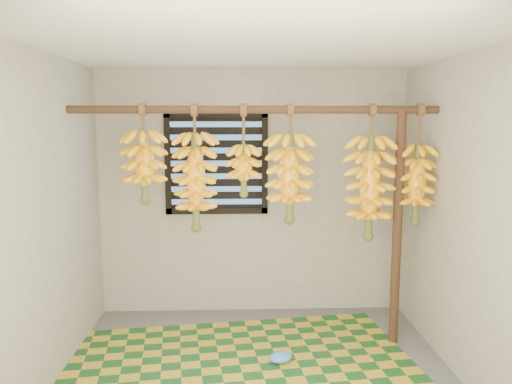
{
  "coord_description": "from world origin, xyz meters",
  "views": [
    {
      "loc": [
        -0.15,
        -3.37,
        1.92
      ],
      "look_at": [
        0.0,
        0.55,
        1.35
      ],
      "focal_mm": 35.0,
      "sensor_mm": 36.0,
      "label": 1
    }
  ],
  "objects_px": {
    "plastic_bag": "(281,357)",
    "banana_bunch_b": "(196,182)",
    "banana_bunch_d": "(290,178)",
    "support_post": "(397,230)",
    "banana_bunch_c": "(244,170)",
    "banana_bunch_f": "(417,184)",
    "banana_bunch_a": "(144,166)",
    "woven_mat": "(244,381)",
    "banana_bunch_e": "(370,188)"
  },
  "relations": [
    {
      "from": "plastic_bag",
      "to": "banana_bunch_b",
      "type": "height_order",
      "value": "banana_bunch_b"
    },
    {
      "from": "plastic_bag",
      "to": "banana_bunch_d",
      "type": "distance_m",
      "value": 1.44
    },
    {
      "from": "support_post",
      "to": "banana_bunch_c",
      "type": "xyz_separation_m",
      "value": [
        -1.3,
        0.0,
        0.51
      ]
    },
    {
      "from": "banana_bunch_c",
      "to": "banana_bunch_f",
      "type": "distance_m",
      "value": 1.45
    },
    {
      "from": "banana_bunch_c",
      "to": "banana_bunch_d",
      "type": "xyz_separation_m",
      "value": [
        0.38,
        0.0,
        -0.07
      ]
    },
    {
      "from": "plastic_bag",
      "to": "banana_bunch_c",
      "type": "distance_m",
      "value": 1.53
    },
    {
      "from": "banana_bunch_a",
      "to": "banana_bunch_f",
      "type": "bearing_deg",
      "value": 0.0
    },
    {
      "from": "plastic_bag",
      "to": "banana_bunch_a",
      "type": "distance_m",
      "value": 1.88
    },
    {
      "from": "woven_mat",
      "to": "banana_bunch_f",
      "type": "height_order",
      "value": "banana_bunch_f"
    },
    {
      "from": "banana_bunch_b",
      "to": "banana_bunch_f",
      "type": "height_order",
      "value": "same"
    },
    {
      "from": "plastic_bag",
      "to": "banana_bunch_f",
      "type": "relative_size",
      "value": 0.19
    },
    {
      "from": "banana_bunch_a",
      "to": "banana_bunch_b",
      "type": "xyz_separation_m",
      "value": [
        0.41,
        0.0,
        -0.13
      ]
    },
    {
      "from": "banana_bunch_e",
      "to": "banana_bunch_f",
      "type": "bearing_deg",
      "value": -0.0
    },
    {
      "from": "banana_bunch_d",
      "to": "banana_bunch_e",
      "type": "xyz_separation_m",
      "value": [
        0.67,
        0.0,
        -0.09
      ]
    },
    {
      "from": "banana_bunch_f",
      "to": "support_post",
      "type": "bearing_deg",
      "value": 180.0
    },
    {
      "from": "banana_bunch_e",
      "to": "banana_bunch_f",
      "type": "xyz_separation_m",
      "value": [
        0.4,
        -0.0,
        0.03
      ]
    },
    {
      "from": "support_post",
      "to": "banana_bunch_c",
      "type": "distance_m",
      "value": 1.39
    },
    {
      "from": "woven_mat",
      "to": "banana_bunch_c",
      "type": "bearing_deg",
      "value": 89.07
    },
    {
      "from": "plastic_bag",
      "to": "banana_bunch_c",
      "type": "relative_size",
      "value": 0.26
    },
    {
      "from": "support_post",
      "to": "banana_bunch_f",
      "type": "distance_m",
      "value": 0.41
    },
    {
      "from": "banana_bunch_d",
      "to": "banana_bunch_e",
      "type": "relative_size",
      "value": 0.87
    },
    {
      "from": "support_post",
      "to": "banana_bunch_c",
      "type": "bearing_deg",
      "value": 180.0
    },
    {
      "from": "banana_bunch_d",
      "to": "banana_bunch_f",
      "type": "xyz_separation_m",
      "value": [
        1.07,
        0.0,
        -0.06
      ]
    },
    {
      "from": "banana_bunch_a",
      "to": "banana_bunch_d",
      "type": "xyz_separation_m",
      "value": [
        1.19,
        0.0,
        -0.1
      ]
    },
    {
      "from": "banana_bunch_e",
      "to": "banana_bunch_f",
      "type": "height_order",
      "value": "same"
    },
    {
      "from": "plastic_bag",
      "to": "banana_bunch_b",
      "type": "relative_size",
      "value": 0.19
    },
    {
      "from": "banana_bunch_b",
      "to": "banana_bunch_c",
      "type": "relative_size",
      "value": 1.37
    },
    {
      "from": "banana_bunch_a",
      "to": "banana_bunch_e",
      "type": "relative_size",
      "value": 0.71
    },
    {
      "from": "banana_bunch_d",
      "to": "banana_bunch_a",
      "type": "bearing_deg",
      "value": 180.0
    },
    {
      "from": "woven_mat",
      "to": "banana_bunch_d",
      "type": "bearing_deg",
      "value": 58.19
    },
    {
      "from": "banana_bunch_a",
      "to": "banana_bunch_e",
      "type": "xyz_separation_m",
      "value": [
        1.86,
        0.0,
        -0.19
      ]
    },
    {
      "from": "support_post",
      "to": "woven_mat",
      "type": "xyz_separation_m",
      "value": [
        -1.31,
        -0.63,
        -0.99
      ]
    },
    {
      "from": "plastic_bag",
      "to": "banana_bunch_a",
      "type": "height_order",
      "value": "banana_bunch_a"
    },
    {
      "from": "banana_bunch_a",
      "to": "banana_bunch_f",
      "type": "height_order",
      "value": "same"
    },
    {
      "from": "support_post",
      "to": "banana_bunch_f",
      "type": "height_order",
      "value": "banana_bunch_f"
    },
    {
      "from": "woven_mat",
      "to": "banana_bunch_f",
      "type": "distance_m",
      "value": 2.1
    },
    {
      "from": "plastic_bag",
      "to": "banana_bunch_e",
      "type": "bearing_deg",
      "value": 24.79
    },
    {
      "from": "banana_bunch_c",
      "to": "banana_bunch_f",
      "type": "xyz_separation_m",
      "value": [
        1.45,
        0.0,
        -0.13
      ]
    },
    {
      "from": "banana_bunch_b",
      "to": "banana_bunch_c",
      "type": "distance_m",
      "value": 0.41
    },
    {
      "from": "plastic_bag",
      "to": "banana_bunch_d",
      "type": "relative_size",
      "value": 0.2
    },
    {
      "from": "banana_bunch_a",
      "to": "banana_bunch_c",
      "type": "height_order",
      "value": "same"
    },
    {
      "from": "support_post",
      "to": "banana_bunch_a",
      "type": "distance_m",
      "value": 2.17
    },
    {
      "from": "plastic_bag",
      "to": "banana_bunch_e",
      "type": "distance_m",
      "value": 1.56
    },
    {
      "from": "woven_mat",
      "to": "banana_bunch_b",
      "type": "bearing_deg",
      "value": 121.51
    },
    {
      "from": "banana_bunch_b",
      "to": "banana_bunch_f",
      "type": "relative_size",
      "value": 1.03
    },
    {
      "from": "support_post",
      "to": "banana_bunch_e",
      "type": "xyz_separation_m",
      "value": [
        -0.25,
        0.0,
        0.36
      ]
    },
    {
      "from": "plastic_bag",
      "to": "banana_bunch_d",
      "type": "height_order",
      "value": "banana_bunch_d"
    },
    {
      "from": "banana_bunch_b",
      "to": "banana_bunch_e",
      "type": "height_order",
      "value": "same"
    },
    {
      "from": "plastic_bag",
      "to": "banana_bunch_a",
      "type": "xyz_separation_m",
      "value": [
        -1.09,
        0.35,
        1.49
      ]
    },
    {
      "from": "woven_mat",
      "to": "plastic_bag",
      "type": "height_order",
      "value": "plastic_bag"
    }
  ]
}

